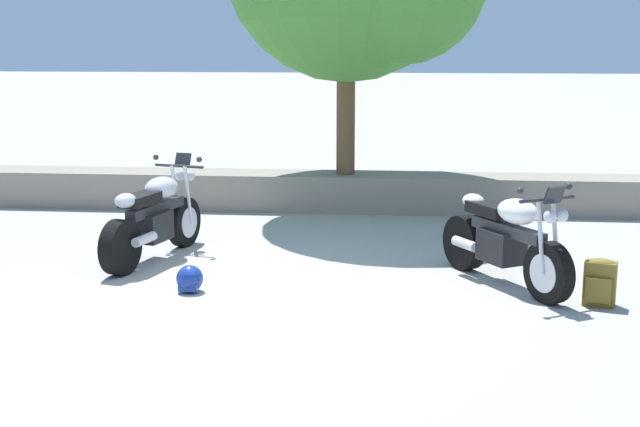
% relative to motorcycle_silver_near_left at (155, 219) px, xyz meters
% --- Properties ---
extents(ground_plane, '(120.00, 120.00, 0.00)m').
position_rel_motorcycle_silver_near_left_xyz_m(ground_plane, '(1.32, -1.51, -0.49)').
color(ground_plane, '#A3A099').
extents(stone_wall, '(36.00, 0.80, 0.55)m').
position_rel_motorcycle_silver_near_left_xyz_m(stone_wall, '(1.32, 3.29, -0.21)').
color(stone_wall, gray).
rests_on(stone_wall, ground).
extents(motorcycle_silver_near_left, '(0.83, 2.03, 1.18)m').
position_rel_motorcycle_silver_near_left_xyz_m(motorcycle_silver_near_left, '(0.00, 0.00, 0.00)').
color(motorcycle_silver_near_left, black).
rests_on(motorcycle_silver_near_left, ground).
extents(motorcycle_white_centre, '(1.23, 1.85, 1.18)m').
position_rel_motorcycle_silver_near_left_xyz_m(motorcycle_white_centre, '(3.99, -0.76, 0.00)').
color(motorcycle_white_centre, black).
rests_on(motorcycle_white_centre, ground).
extents(rider_backpack, '(0.34, 0.32, 0.47)m').
position_rel_motorcycle_silver_near_left_xyz_m(rider_backpack, '(4.83, -1.39, -0.24)').
color(rider_backpack, brown).
rests_on(rider_backpack, ground).
extents(rider_helmet, '(0.28, 0.28, 0.28)m').
position_rel_motorcycle_silver_near_left_xyz_m(rider_helmet, '(0.73, -1.32, -0.35)').
color(rider_helmet, navy).
rests_on(rider_helmet, ground).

